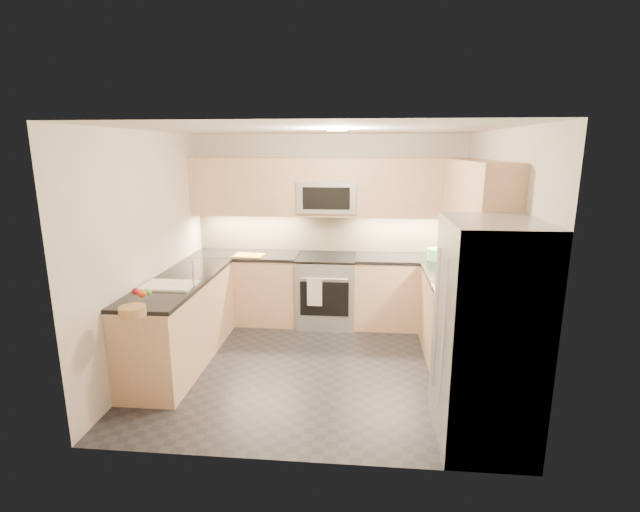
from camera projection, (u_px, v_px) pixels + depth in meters
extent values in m
cube|color=black|center=(317.00, 365.00, 5.06)|extent=(3.60, 3.20, 0.00)
cube|color=beige|center=(317.00, 129.00, 4.50)|extent=(3.60, 3.20, 0.02)
cube|color=beige|center=(328.00, 228.00, 6.33)|extent=(3.60, 0.02, 2.50)
cube|color=beige|center=(294.00, 305.00, 3.23)|extent=(3.60, 0.02, 2.50)
cube|color=beige|center=(149.00, 251.00, 4.94)|extent=(0.02, 3.20, 2.50)
cube|color=beige|center=(496.00, 258.00, 4.62)|extent=(0.02, 3.20, 2.50)
cube|color=tan|center=(247.00, 288.00, 6.32)|extent=(1.42, 0.60, 0.90)
cube|color=tan|center=(409.00, 293.00, 6.12)|extent=(1.42, 0.60, 0.90)
cube|color=tan|center=(457.00, 326.00, 4.97)|extent=(0.60, 1.70, 0.90)
cube|color=tan|center=(182.00, 322.00, 5.10)|extent=(0.60, 2.00, 0.90)
cube|color=black|center=(246.00, 255.00, 6.21)|extent=(1.42, 0.63, 0.04)
cube|color=black|center=(410.00, 258.00, 6.02)|extent=(1.42, 0.63, 0.04)
cube|color=black|center=(460.00, 285.00, 4.87)|extent=(0.63, 1.70, 0.04)
cube|color=black|center=(179.00, 281.00, 4.99)|extent=(0.63, 2.00, 0.04)
cube|color=tan|center=(328.00, 187.00, 6.03)|extent=(3.60, 0.35, 0.75)
cube|color=tan|center=(476.00, 197.00, 4.77)|extent=(0.35, 1.95, 0.75)
cube|color=tan|center=(328.00, 232.00, 6.34)|extent=(3.60, 0.01, 0.51)
cube|color=tan|center=(484.00, 253.00, 5.07)|extent=(0.01, 2.30, 0.51)
cube|color=#93969A|center=(326.00, 291.00, 6.20)|extent=(0.76, 0.65, 0.91)
cube|color=black|center=(326.00, 257.00, 6.09)|extent=(0.76, 0.65, 0.03)
cube|color=black|center=(324.00, 299.00, 5.88)|extent=(0.62, 0.02, 0.45)
cylinder|color=#B2B5BA|center=(324.00, 279.00, 5.80)|extent=(0.60, 0.02, 0.02)
cube|color=#969A9D|center=(327.00, 197.00, 6.04)|extent=(0.76, 0.40, 0.40)
cube|color=black|center=(326.00, 198.00, 5.84)|extent=(0.60, 0.01, 0.28)
cube|color=#A5A9AD|center=(487.00, 334.00, 3.61)|extent=(0.70, 0.90, 1.80)
cylinder|color=#B2B5BA|center=(443.00, 336.00, 3.46)|extent=(0.02, 0.02, 1.20)
cylinder|color=#B2B5BA|center=(436.00, 319.00, 3.81)|extent=(0.02, 0.02, 1.20)
cube|color=white|center=(169.00, 292.00, 4.76)|extent=(0.52, 0.38, 0.16)
cylinder|color=silver|center=(193.00, 274.00, 4.69)|extent=(0.03, 0.03, 0.28)
cylinder|color=#56C654|center=(437.00, 254.00, 5.85)|extent=(0.25, 0.25, 0.14)
cube|color=orange|center=(249.00, 255.00, 6.08)|extent=(0.40, 0.30, 0.01)
cylinder|color=#A67A4D|center=(132.00, 311.00, 3.90)|extent=(0.26, 0.26, 0.08)
sphere|color=maroon|center=(136.00, 291.00, 4.19)|extent=(0.07, 0.07, 0.07)
sphere|color=green|center=(148.00, 292.00, 4.17)|extent=(0.06, 0.06, 0.06)
cube|color=silver|center=(315.00, 292.00, 5.83)|extent=(0.19, 0.03, 0.36)
sphere|color=#CA4316|center=(142.00, 294.00, 4.13)|extent=(0.07, 0.07, 0.07)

